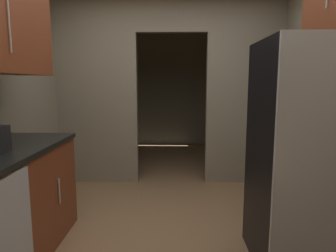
% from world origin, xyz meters
% --- Properties ---
extents(ground, '(20.00, 20.00, 0.00)m').
position_xyz_m(ground, '(0.00, 0.00, 0.00)').
color(ground, '#93704C').
extents(kitchen_partition, '(3.11, 0.12, 2.76)m').
position_xyz_m(kitchen_partition, '(-0.01, 1.75, 1.49)').
color(kitchen_partition, gray).
rests_on(kitchen_partition, ground).
extents(adjoining_room_shell, '(3.11, 2.71, 2.76)m').
position_xyz_m(adjoining_room_shell, '(0.00, 3.57, 1.38)').
color(adjoining_room_shell, gray).
rests_on(adjoining_room_shell, ground).
extents(refrigerator, '(0.82, 0.78, 1.72)m').
position_xyz_m(refrigerator, '(1.12, -0.20, 0.86)').
color(refrigerator, black).
rests_on(refrigerator, ground).
extents(dishwasher, '(0.02, 0.56, 0.85)m').
position_xyz_m(dishwasher, '(-0.91, -0.77, 0.43)').
color(dishwasher, '#B7BABC').
rests_on(dishwasher, ground).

